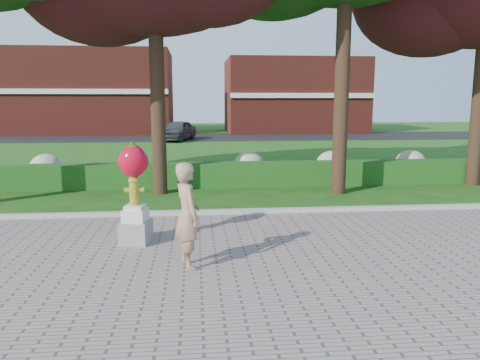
{
  "coord_description": "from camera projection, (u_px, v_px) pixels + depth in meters",
  "views": [
    {
      "loc": [
        -0.89,
        -8.41,
        2.87
      ],
      "look_at": [
        0.01,
        1.0,
        1.24
      ],
      "focal_mm": 35.0,
      "sensor_mm": 36.0,
      "label": 1
    }
  ],
  "objects": [
    {
      "name": "ground",
      "position": [
        245.0,
        254.0,
        8.82
      ],
      "size": [
        100.0,
        100.0,
        0.0
      ],
      "primitive_type": "plane",
      "color": "#184A12",
      "rests_on": "ground"
    },
    {
      "name": "curb",
      "position": [
        232.0,
        212.0,
        11.75
      ],
      "size": [
        40.0,
        0.18,
        0.15
      ],
      "primitive_type": "cube",
      "color": "#ADADA5",
      "rests_on": "ground"
    },
    {
      "name": "lawn_hedge",
      "position": [
        223.0,
        175.0,
        15.62
      ],
      "size": [
        24.0,
        0.7,
        0.8
      ],
      "primitive_type": "cube",
      "color": "#174A15",
      "rests_on": "ground"
    },
    {
      "name": "hydrangea_row",
      "position": [
        237.0,
        166.0,
        16.63
      ],
      "size": [
        20.1,
        1.1,
        0.99
      ],
      "color": "#B0BB8F",
      "rests_on": "ground"
    },
    {
      "name": "street",
      "position": [
        207.0,
        137.0,
        36.28
      ],
      "size": [
        50.0,
        8.0,
        0.02
      ],
      "primitive_type": "cube",
      "color": "black",
      "rests_on": "ground"
    },
    {
      "name": "building_left",
      "position": [
        90.0,
        92.0,
        40.64
      ],
      "size": [
        14.0,
        8.0,
        7.0
      ],
      "primitive_type": "cube",
      "color": "maroon",
      "rests_on": "ground"
    },
    {
      "name": "building_right",
      "position": [
        293.0,
        96.0,
        42.38
      ],
      "size": [
        12.0,
        8.0,
        6.4
      ],
      "primitive_type": "cube",
      "color": "maroon",
      "rests_on": "ground"
    },
    {
      "name": "hydrant_sculpture",
      "position": [
        134.0,
        190.0,
        9.19
      ],
      "size": [
        0.65,
        0.65,
        2.02
      ],
      "rotation": [
        0.0,
        0.0,
        -0.21
      ],
      "color": "gray",
      "rests_on": "walkway"
    },
    {
      "name": "woman",
      "position": [
        187.0,
        215.0,
        7.87
      ],
      "size": [
        0.63,
        0.77,
        1.81
      ],
      "primitive_type": "imported",
      "rotation": [
        0.0,
        0.0,
        1.91
      ],
      "color": "tan",
      "rests_on": "walkway"
    },
    {
      "name": "parked_car",
      "position": [
        178.0,
        130.0,
        33.02
      ],
      "size": [
        2.88,
        4.46,
        1.41
      ],
      "primitive_type": "imported",
      "rotation": [
        0.0,
        0.0,
        -0.32
      ],
      "color": "#3C3F44",
      "rests_on": "street"
    }
  ]
}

